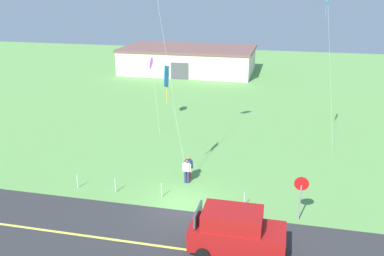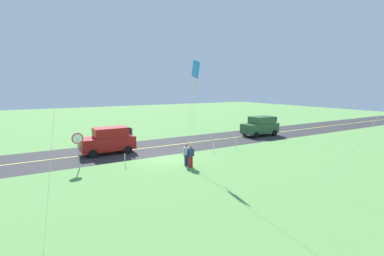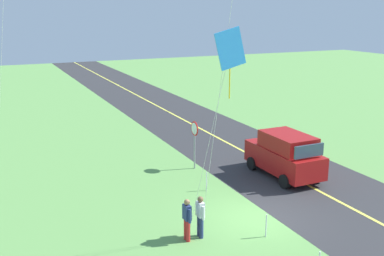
# 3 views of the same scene
# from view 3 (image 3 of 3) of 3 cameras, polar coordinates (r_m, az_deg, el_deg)

# --- Properties ---
(ground_plane) EXTENTS (120.00, 120.00, 0.10)m
(ground_plane) POSITION_cam_3_polar(r_m,az_deg,el_deg) (18.95, 8.45, -11.12)
(ground_plane) COLOR #60994C
(asphalt_road) EXTENTS (120.00, 7.00, 0.00)m
(asphalt_road) POSITION_cam_3_polar(r_m,az_deg,el_deg) (21.24, 17.64, -8.61)
(asphalt_road) COLOR #2D2D30
(asphalt_road) RESTS_ON ground
(road_centre_stripe) EXTENTS (120.00, 0.16, 0.00)m
(road_centre_stripe) POSITION_cam_3_polar(r_m,az_deg,el_deg) (21.23, 17.64, -8.60)
(road_centre_stripe) COLOR #E5E04C
(road_centre_stripe) RESTS_ON asphalt_road
(car_suv_foreground) EXTENTS (4.40, 2.12, 2.24)m
(car_suv_foreground) POSITION_cam_3_polar(r_m,az_deg,el_deg) (23.12, 11.57, -3.25)
(car_suv_foreground) COLOR maroon
(car_suv_foreground) RESTS_ON ground
(stop_sign) EXTENTS (0.76, 0.08, 2.56)m
(stop_sign) POSITION_cam_3_polar(r_m,az_deg,el_deg) (23.58, 0.33, -0.95)
(stop_sign) COLOR gray
(stop_sign) RESTS_ON ground
(person_adult_near) EXTENTS (0.58, 0.22, 1.60)m
(person_adult_near) POSITION_cam_3_polar(r_m,az_deg,el_deg) (16.87, 1.05, -10.89)
(person_adult_near) COLOR navy
(person_adult_near) RESTS_ON ground
(person_adult_companion) EXTENTS (0.58, 0.22, 1.60)m
(person_adult_companion) POSITION_cam_3_polar(r_m,az_deg,el_deg) (16.65, -0.64, -11.26)
(person_adult_companion) COLOR red
(person_adult_companion) RESTS_ON ground
(kite_blue_mid) EXTENTS (1.08, 1.64, 7.63)m
(kite_blue_mid) POSITION_cam_3_polar(r_m,az_deg,el_deg) (14.58, 4.75, 9.42)
(kite_blue_mid) COLOR silver
(kite_blue_mid) RESTS_ON ground
(fence_post_2) EXTENTS (0.05, 0.05, 0.90)m
(fence_post_2) POSITION_cam_3_polar(r_m,az_deg,el_deg) (17.28, 9.27, -11.98)
(fence_post_2) COLOR silver
(fence_post_2) RESTS_ON ground
(fence_post_3) EXTENTS (0.05, 0.05, 0.90)m
(fence_post_3) POSITION_cam_3_polar(r_m,az_deg,el_deg) (21.13, 1.82, -6.71)
(fence_post_3) COLOR silver
(fence_post_3) RESTS_ON ground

